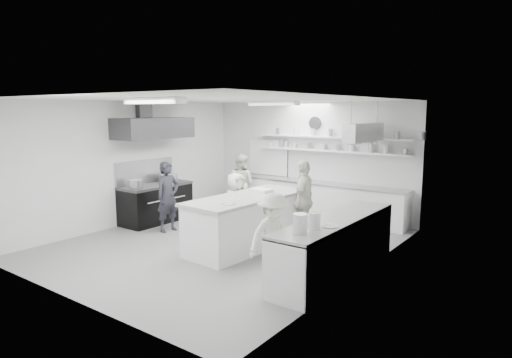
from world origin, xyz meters
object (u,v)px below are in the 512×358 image
Objects in this scene: stove at (156,204)px; cook_stove at (168,197)px; back_counter at (312,199)px; right_counter at (335,247)px; prep_island at (247,223)px; cook_back at (241,184)px.

cook_stove is (0.91, -0.42, 0.36)m from stove.
right_counter is at bearing -55.35° from back_counter.
right_counter is (2.35, -3.40, 0.01)m from back_counter.
cook_stove is (-4.34, 0.18, 0.34)m from right_counter.
stove is 1.07m from cook_stove.
cook_stove is at bearing 177.65° from right_counter.
stove is 0.65× the size of prep_island.
cook_back reaches higher than right_counter.
back_counter is 3.10× the size of cook_back.
right_counter is (5.25, -0.60, 0.02)m from stove.
prep_island is (-2.13, 0.30, 0.04)m from right_counter.
stove is 3.13m from prep_island.
prep_island is (3.12, -0.30, 0.06)m from stove.
cook_stove is (-2.21, -0.13, 0.30)m from prep_island.
right_counter is 2.15m from prep_island.
prep_island is 2.24m from cook_stove.
cook_stove reaches higher than cook_back.
prep_island is at bearing -5.42° from stove.
right_counter reaches higher than back_counter.
prep_island is at bearing 119.86° from cook_back.
cook_stove is at bearing -121.72° from back_counter.
prep_island is 1.69× the size of cook_stove.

